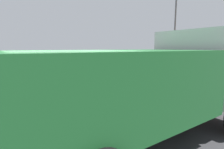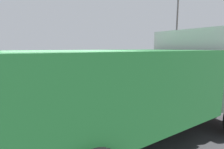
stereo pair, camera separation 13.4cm
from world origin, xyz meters
name	(u,v)px [view 2 (the right image)]	position (x,y,z in m)	size (l,w,h in m)	color
sidewalk_curb	(31,92)	(0.00, 6.50, 0.07)	(36.00, 5.00, 0.15)	#99968E
fire_hydrant	(46,88)	(0.53, 4.98, 0.54)	(0.26, 0.58, 0.74)	#2D8438
loose_tire	(53,83)	(0.83, 4.83, 0.76)	(1.20, 1.20, 0.30)	black
dump_truck_green	(153,80)	(2.14, -0.51, 1.61)	(7.09, 3.02, 3.00)	#237033
street_light_pole	(176,35)	(9.92, 5.14, 3.41)	(0.12, 0.12, 6.52)	#595B5E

